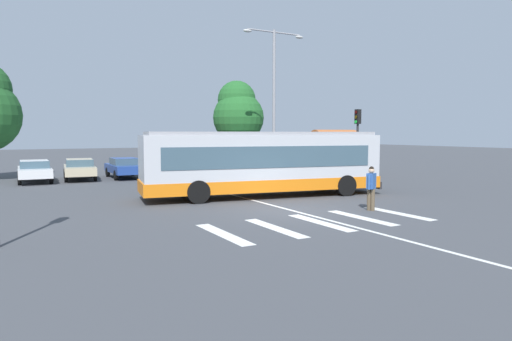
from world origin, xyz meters
The scene contains 15 objects.
ground_plane centered at (0.00, 0.00, 0.00)m, with size 160.00×160.00×0.00m, color #424449.
city_transit_bus centered at (1.15, 3.92, 1.59)m, with size 11.70×4.44×3.06m.
pedestrian_crossing_street centered at (2.79, -1.58, 0.97)m, with size 0.53×0.41×1.72m.
parked_car_white centered at (-7.86, 16.14, 0.77)m, with size 1.99×4.56×1.35m.
parked_car_champagne centered at (-5.24, 16.41, 0.77)m, with size 2.27×4.66×1.35m.
parked_car_blue centered at (-2.43, 16.20, 0.77)m, with size 1.94×4.53×1.35m.
parked_car_charcoal centered at (0.38, 16.53, 0.77)m, with size 2.05×4.59×1.35m.
parked_car_red centered at (3.08, 16.30, 0.77)m, with size 1.96×4.54×1.35m.
parked_car_teal centered at (5.65, 16.05, 0.77)m, with size 2.01×4.57×1.35m.
traffic_light_far_corner centered at (9.87, 7.18, 3.01)m, with size 0.33×0.32×4.47m.
bus_stop_shelter centered at (11.83, 11.86, 2.42)m, with size 3.65×1.54×3.25m.
twin_arm_street_lamp centered at (6.33, 11.41, 5.94)m, with size 4.58×0.32×9.75m.
background_tree_right centered at (6.77, 17.52, 4.61)m, with size 3.99×3.99×7.10m.
crosswalk_painted_stripes centered at (-0.39, -2.56, 0.00)m, with size 7.65×3.28×0.01m.
lane_center_line centered at (0.12, 2.00, 0.00)m, with size 0.16×24.00×0.01m, color silver.
Camera 1 is at (-9.70, -14.74, 2.99)m, focal length 32.18 mm.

